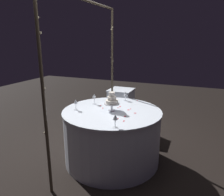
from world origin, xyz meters
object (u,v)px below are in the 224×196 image
at_px(tiered_cake, 112,100).
at_px(wine_glass_1, 115,117).
at_px(decorative_arch, 87,61).
at_px(wine_glass_0, 94,96).
at_px(main_table, 112,135).
at_px(wine_glass_4, 111,96).
at_px(wine_glass_2, 125,94).
at_px(side_table, 121,109).
at_px(wine_glass_3, 76,102).

relative_size(tiered_cake, wine_glass_1, 1.70).
distance_m(decorative_arch, wine_glass_0, 0.59).
distance_m(main_table, wine_glass_4, 0.62).
height_order(wine_glass_0, wine_glass_4, wine_glass_0).
xyz_separation_m(main_table, wine_glass_2, (0.55, -0.01, 0.50)).
xyz_separation_m(side_table, wine_glass_3, (-1.37, 0.19, 0.49)).
distance_m(side_table, wine_glass_0, 1.13).
distance_m(decorative_arch, main_table, 1.15).
xyz_separation_m(side_table, wine_glass_4, (-0.87, -0.15, 0.49)).
height_order(decorative_arch, wine_glass_2, decorative_arch).
relative_size(decorative_arch, tiered_cake, 8.45).
bearing_deg(wine_glass_1, decorative_arch, 50.24).
distance_m(side_table, wine_glass_2, 0.86).
relative_size(main_table, wine_glass_2, 9.14).
height_order(wine_glass_1, wine_glass_3, wine_glass_1).
relative_size(side_table, wine_glass_1, 5.11).
relative_size(decorative_arch, wine_glass_1, 14.33).
distance_m(wine_glass_2, wine_glass_3, 0.88).
relative_size(wine_glass_0, wine_glass_1, 1.02).
bearing_deg(wine_glass_1, wine_glass_3, 64.00).
xyz_separation_m(main_table, wine_glass_1, (-0.55, -0.27, 0.51)).
bearing_deg(main_table, decorative_arch, 89.85).
height_order(wine_glass_0, wine_glass_1, wine_glass_0).
height_order(wine_glass_0, wine_glass_3, wine_glass_0).
relative_size(decorative_arch, side_table, 2.80).
bearing_deg(wine_glass_1, tiered_cake, 26.33).
xyz_separation_m(wine_glass_3, wine_glass_4, (0.50, -0.34, 0.00)).
height_order(side_table, wine_glass_0, wine_glass_0).
relative_size(decorative_arch, wine_glass_4, 14.45).
bearing_deg(tiered_cake, decorative_arch, 88.69).
distance_m(wine_glass_0, wine_glass_4, 0.27).
height_order(main_table, wine_glass_4, wine_glass_4).
bearing_deg(decorative_arch, wine_glass_2, -36.18).
xyz_separation_m(tiered_cake, wine_glass_3, (-0.17, 0.49, -0.04)).
bearing_deg(wine_glass_4, tiered_cake, -155.58).
distance_m(wine_glass_0, wine_glass_2, 0.54).
xyz_separation_m(main_table, tiered_cake, (-0.01, -0.00, 0.54)).
bearing_deg(side_table, main_table, -165.81).
height_order(tiered_cake, wine_glass_0, tiered_cake).
relative_size(decorative_arch, wine_glass_0, 14.02).
bearing_deg(side_table, wine_glass_4, -169.95).
height_order(wine_glass_1, wine_glass_2, wine_glass_1).
bearing_deg(wine_glass_0, decorative_arch, 174.92).
distance_m(wine_glass_0, wine_glass_1, 0.97).
bearing_deg(decorative_arch, wine_glass_3, 152.28).
distance_m(decorative_arch, wine_glass_4, 0.70).
xyz_separation_m(decorative_arch, side_table, (1.18, -0.09, -1.06)).
xyz_separation_m(wine_glass_0, wine_glass_4, (0.14, -0.23, -0.01)).
bearing_deg(wine_glass_4, wine_glass_1, -154.38).
relative_size(main_table, side_table, 1.74).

